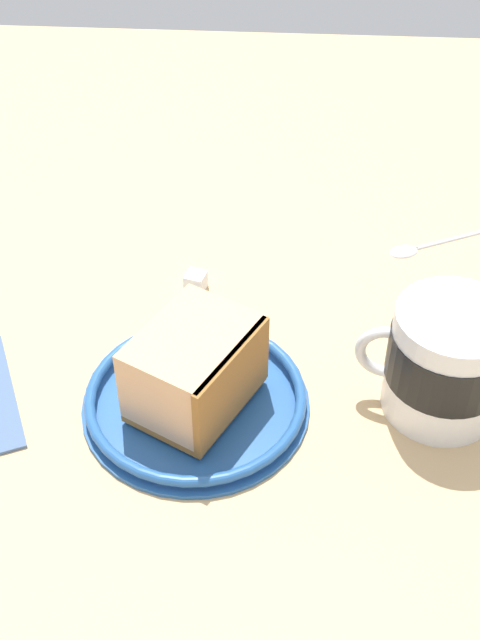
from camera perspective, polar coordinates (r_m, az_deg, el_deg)
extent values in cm
cube|color=tan|center=(71.19, 0.05, -2.44)|extent=(133.59, 133.59, 2.31)
cylinder|color=#26599E|center=(65.29, -3.09, -5.79)|extent=(18.13, 18.13, 0.77)
torus|color=#26599E|center=(64.68, -3.12, -5.30)|extent=(17.56, 17.56, 0.88)
cube|color=#9E662D|center=(64.78, -3.11, -5.39)|extent=(12.00, 10.98, 0.60)
cube|color=#EAB27F|center=(62.28, -3.23, -3.22)|extent=(12.00, 10.98, 6.33)
cube|color=#9E662D|center=(60.74, -0.13, -4.61)|extent=(8.89, 5.05, 6.33)
cylinder|color=white|center=(64.17, 14.27, -2.85)|extent=(9.07, 9.07, 9.51)
cylinder|color=black|center=(63.65, 14.38, -2.36)|extent=(9.25, 9.25, 4.26)
cylinder|color=black|center=(62.09, 14.74, -0.81)|extent=(7.98, 7.98, 0.40)
torus|color=white|center=(63.93, 10.25, -2.25)|extent=(1.64, 5.12, 5.05)
ellipsoid|color=silver|center=(81.88, 11.41, 4.90)|extent=(3.09, 3.57, 0.80)
cylinder|color=silver|center=(85.33, 15.29, 5.73)|extent=(4.93, 9.63, 0.50)
cube|color=white|center=(75.58, -3.12, 2.69)|extent=(2.18, 2.18, 1.79)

